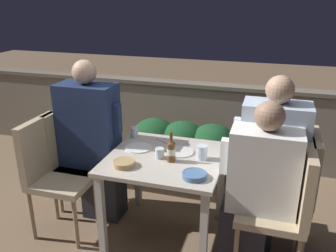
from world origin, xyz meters
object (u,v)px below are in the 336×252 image
Objects in this scene: person_navy_jumper at (93,142)px; beer_bottle at (171,150)px; chair_right_far at (295,183)px; chair_left_near at (51,166)px; chair_left_far at (73,151)px; potted_plant at (69,144)px; chair_right_near at (288,200)px; person_white_polo at (256,189)px; person_blue_shirt at (267,166)px.

person_navy_jumper reaches higher than beer_bottle.
beer_bottle is at bearing -168.04° from chair_right_far.
chair_left_far is (0.02, 0.28, 0.00)m from chair_left_near.
chair_left_near is at bearing -65.94° from potted_plant.
chair_right_near reaches higher than potted_plant.
person_white_polo is at bearing -5.97° from beer_bottle.
beer_bottle is (0.93, -0.19, 0.22)m from chair_left_far.
person_navy_jumper reaches higher than chair_left_near.
beer_bottle is at bearing -14.95° from person_navy_jumper.
chair_right_far is (0.05, 0.25, 0.00)m from chair_right_near.
chair_left_far is at bearing 179.60° from person_blue_shirt.
person_blue_shirt is 2.16× the size of potted_plant.
chair_left_near is 1.00× the size of chair_left_far.
person_white_polo reaches higher than potted_plant.
chair_left_far is 0.66m from potted_plant.
person_blue_shirt reaches higher than chair_left_near.
person_white_polo reaches higher than chair_right_far.
person_navy_jumper is 1.45× the size of chair_right_far.
chair_left_far is 1.52× the size of potted_plant.
chair_left_near is at bearing -128.12° from person_navy_jumper.
chair_right_far is (1.82, 0.27, 0.00)m from chair_left_near.
chair_right_near is 0.77× the size of person_white_polo.
potted_plant is at bearing 166.55° from chair_right_far.
beer_bottle reaches higher than potted_plant.
chair_right_far is 4.20× the size of beer_bottle.
person_blue_shirt is at bearing -0.40° from chair_left_far.
chair_right_near is 0.25m from chair_right_far.
chair_right_far is (0.25, 0.25, -0.05)m from person_white_polo.
chair_right_far is at bearing 8.54° from chair_left_near.
chair_left_far is at bearing 179.64° from chair_right_far.
chair_right_far is at bearing 44.30° from person_white_polo.
potted_plant is at bearing 160.15° from chair_right_near.
chair_left_far reaches higher than beer_bottle.
chair_left_near reaches higher than beer_bottle.
person_blue_shirt is at bearing 15.47° from beer_bottle.
chair_left_near is 1.77m from chair_right_near.
chair_left_near is 1.84m from chair_right_far.
person_white_polo is (1.34, -0.26, -0.07)m from person_navy_jumper.
beer_bottle is (-0.66, -0.18, 0.12)m from person_blue_shirt.
person_navy_jumper is at bearing 0.00° from chair_left_far.
chair_left_far is 0.69× the size of person_navy_jumper.
chair_right_near is 0.31m from person_blue_shirt.
beer_bottle is (-0.82, 0.06, 0.22)m from chair_right_near.
person_navy_jumper reaches higher than chair_left_far.
beer_bottle is (-0.87, -0.18, 0.22)m from chair_right_far.
person_navy_jumper is 1.37m from person_white_polo.
person_blue_shirt is at bearing 180.00° from chair_right_far.
person_blue_shirt reaches higher than chair_left_far.
chair_left_near is 1.64m from person_blue_shirt.
potted_plant is (-1.92, 0.77, -0.23)m from person_white_polo.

